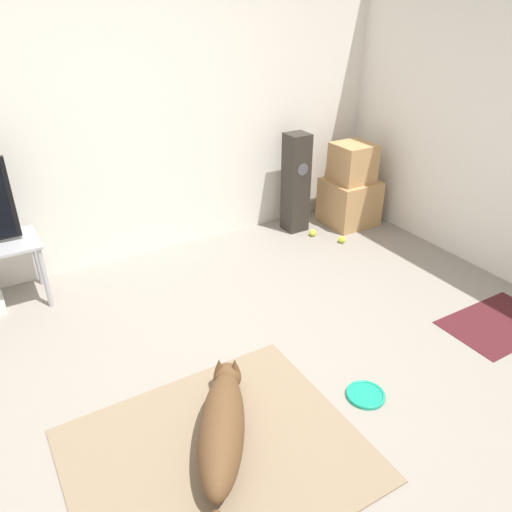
% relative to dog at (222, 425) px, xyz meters
% --- Properties ---
extents(ground_plane, '(12.00, 12.00, 0.00)m').
position_rel_dog_xyz_m(ground_plane, '(0.19, 0.21, -0.14)').
color(ground_plane, gray).
extents(wall_back, '(8.00, 0.06, 2.55)m').
position_rel_dog_xyz_m(wall_back, '(0.19, 2.31, 1.13)').
color(wall_back, silver).
rests_on(wall_back, ground_plane).
extents(area_rug, '(1.45, 1.23, 0.01)m').
position_rel_dog_xyz_m(area_rug, '(-0.06, -0.05, -0.14)').
color(area_rug, '#847056').
rests_on(area_rug, ground_plane).
extents(dog, '(0.67, 1.04, 0.27)m').
position_rel_dog_xyz_m(dog, '(0.00, 0.00, 0.00)').
color(dog, brown).
rests_on(dog, area_rug).
extents(frisbee, '(0.23, 0.23, 0.03)m').
position_rel_dog_xyz_m(frisbee, '(0.88, -0.11, -0.13)').
color(frisbee, '#199E7A').
rests_on(frisbee, ground_plane).
extents(cardboard_box_lower, '(0.48, 0.46, 0.45)m').
position_rel_dog_xyz_m(cardboard_box_lower, '(2.39, 1.86, 0.08)').
color(cardboard_box_lower, tan).
rests_on(cardboard_box_lower, ground_plane).
extents(cardboard_box_upper, '(0.36, 0.35, 0.37)m').
position_rel_dog_xyz_m(cardboard_box_upper, '(2.38, 1.85, 0.49)').
color(cardboard_box_upper, tan).
rests_on(cardboard_box_upper, cardboard_box_lower).
extents(floor_speaker, '(0.21, 0.21, 0.95)m').
position_rel_dog_xyz_m(floor_speaker, '(1.84, 2.02, 0.34)').
color(floor_speaker, '#2D2823').
rests_on(floor_speaker, ground_plane).
extents(tennis_ball_by_boxes, '(0.07, 0.07, 0.07)m').
position_rel_dog_xyz_m(tennis_ball_by_boxes, '(1.89, 1.78, -0.11)').
color(tennis_ball_by_boxes, '#C6E033').
rests_on(tennis_ball_by_boxes, ground_plane).
extents(tennis_ball_near_speaker, '(0.07, 0.07, 0.07)m').
position_rel_dog_xyz_m(tennis_ball_near_speaker, '(2.05, 1.53, -0.11)').
color(tennis_ball_near_speaker, '#C6E033').
rests_on(tennis_ball_near_speaker, ground_plane).
extents(door_mat, '(0.79, 0.51, 0.01)m').
position_rel_dog_xyz_m(door_mat, '(2.18, -0.05, -0.14)').
color(door_mat, '#47191E').
rests_on(door_mat, ground_plane).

